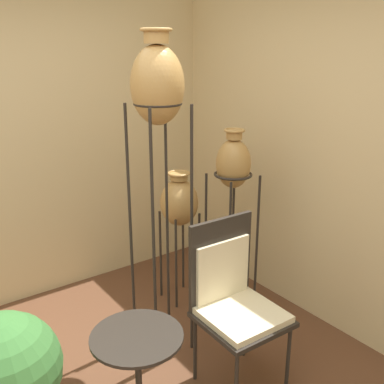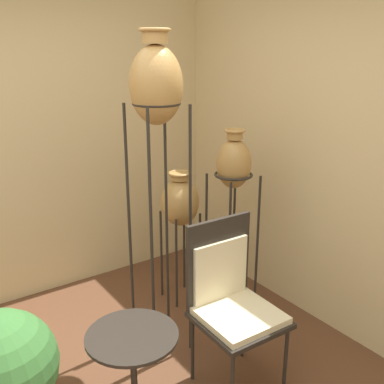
# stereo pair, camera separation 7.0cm
# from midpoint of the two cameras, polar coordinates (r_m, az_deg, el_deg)

# --- Properties ---
(wall_back) EXTENTS (7.66, 0.06, 2.70)m
(wall_back) POSITION_cam_midpoint_polar(r_m,az_deg,el_deg) (3.80, -22.37, 5.73)
(wall_back) COLOR #D1B784
(wall_back) RESTS_ON ground_plane
(wall_right) EXTENTS (0.06, 7.66, 2.70)m
(wall_right) POSITION_cam_midpoint_polar(r_m,az_deg,el_deg) (3.29, 20.49, 4.19)
(wall_right) COLOR #D1B784
(wall_right) RESTS_ON ground_plane
(vase_stand_tall) EXTENTS (0.33, 0.33, 2.17)m
(vase_stand_tall) POSITION_cam_midpoint_polar(r_m,az_deg,el_deg) (2.79, -3.84, 12.59)
(vase_stand_tall) COLOR #28231E
(vase_stand_tall) RESTS_ON ground_plane
(vase_stand_medium) EXTENTS (0.31, 0.31, 1.49)m
(vase_stand_medium) POSITION_cam_midpoint_polar(r_m,az_deg,el_deg) (3.41, 5.90, 3.04)
(vase_stand_medium) COLOR #28231E
(vase_stand_medium) RESTS_ON ground_plane
(vase_stand_short) EXTENTS (0.31, 0.31, 1.12)m
(vase_stand_short) POSITION_cam_midpoint_polar(r_m,az_deg,el_deg) (3.64, -0.98, -1.44)
(vase_stand_short) COLOR #28231E
(vase_stand_short) RESTS_ON ground_plane
(chair) EXTENTS (0.51, 0.49, 1.07)m
(chair) POSITION_cam_midpoint_polar(r_m,az_deg,el_deg) (2.86, 5.65, -13.01)
(chair) COLOR #28231E
(chair) RESTS_ON ground_plane
(side_table) EXTENTS (0.49, 0.49, 0.64)m
(side_table) POSITION_cam_midpoint_polar(r_m,az_deg,el_deg) (2.58, -6.65, -20.64)
(side_table) COLOR #28231E
(side_table) RESTS_ON ground_plane
(potted_plant) EXTENTS (0.61, 0.61, 0.75)m
(potted_plant) POSITION_cam_midpoint_polar(r_m,az_deg,el_deg) (2.77, -22.35, -20.17)
(potted_plant) COLOR olive
(potted_plant) RESTS_ON ground_plane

